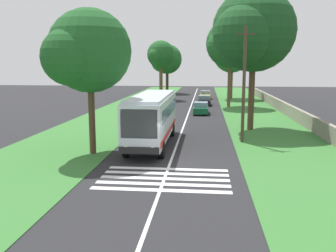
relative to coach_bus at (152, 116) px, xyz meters
name	(u,v)px	position (x,y,z in m)	size (l,w,h in m)	color
ground	(170,163)	(-5.03, -1.80, -2.15)	(160.00, 160.00, 0.00)	#262628
grass_verge_left	(105,122)	(9.97, 6.40, -2.13)	(120.00, 8.00, 0.04)	#387533
grass_verge_right	(268,125)	(9.97, -10.00, -2.13)	(120.00, 8.00, 0.04)	#387533
centre_line	(185,124)	(9.97, -1.80, -2.14)	(110.00, 0.16, 0.01)	silver
coach_bus	(152,116)	(0.00, 0.00, 0.00)	(11.16, 2.62, 3.73)	silver
zebra_crossing	(164,179)	(-8.11, -1.80, -2.14)	(4.05, 6.80, 0.01)	silver
trailing_car_0	(201,108)	(17.80, -3.32, -1.48)	(4.30, 1.78, 1.43)	#145933
trailing_car_1	(204,101)	(27.50, -3.69, -1.48)	(4.30, 1.78, 1.43)	black
trailing_car_2	(205,95)	(37.42, -3.83, -1.48)	(4.30, 1.78, 1.43)	gold
roadside_tree_left_0	(160,55)	(35.49, 3.78, 5.24)	(5.49, 4.59, 9.83)	brown
roadside_tree_left_1	(166,60)	(48.77, 4.22, 4.62)	(7.64, 6.04, 9.92)	#3D2D1E
roadside_tree_left_2	(87,53)	(-3.23, 3.73, 4.47)	(6.25, 5.37, 9.40)	#4C3826
roadside_tree_right_0	(251,33)	(6.94, -7.72, 6.50)	(8.54, 7.26, 12.43)	#4C3826
roadside_tree_right_1	(229,45)	(25.28, -6.90, 6.40)	(7.77, 6.60, 11.99)	brown
roadside_tree_right_2	(231,55)	(37.68, -8.01, 5.31)	(7.77, 6.33, 10.79)	brown
utility_pole	(244,83)	(1.44, -6.70, 2.37)	(0.24, 1.40, 8.66)	#473828
roadside_wall	(292,112)	(14.97, -13.40, -1.43)	(70.00, 0.40, 1.34)	gray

